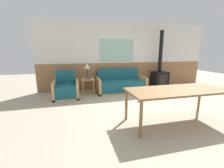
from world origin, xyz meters
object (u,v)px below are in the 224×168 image
(armchair, at_px, (66,90))
(dining_table, at_px, (177,92))
(side_table, at_px, (88,82))
(wood_stove, at_px, (160,75))
(couch, at_px, (121,85))
(table_lamp, at_px, (87,67))

(armchair, relative_size, dining_table, 0.43)
(side_table, bearing_deg, wood_stove, 1.09)
(dining_table, bearing_deg, armchair, 134.44)
(couch, distance_m, wood_stove, 1.78)
(table_lamp, xyz_separation_m, dining_table, (1.65, -2.89, -0.31))
(couch, distance_m, armchair, 2.05)
(armchair, bearing_deg, table_lamp, 16.88)
(wood_stove, bearing_deg, armchair, -173.91)
(armchair, height_order, wood_stove, wood_stove)
(dining_table, bearing_deg, side_table, 120.41)
(armchair, height_order, side_table, armchair)
(side_table, xyz_separation_m, wood_stove, (3.01, 0.06, 0.14))
(side_table, height_order, dining_table, dining_table)
(table_lamp, bearing_deg, wood_stove, -0.43)
(couch, relative_size, dining_table, 0.87)
(table_lamp, bearing_deg, side_table, -87.41)
(armchair, distance_m, wood_stove, 3.81)
(dining_table, relative_size, wood_stove, 0.90)
(side_table, xyz_separation_m, dining_table, (1.65, -2.81, 0.24))
(dining_table, xyz_separation_m, wood_stove, (1.36, 2.86, -0.10))
(table_lamp, relative_size, dining_table, 0.26)
(armchair, relative_size, table_lamp, 1.60)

